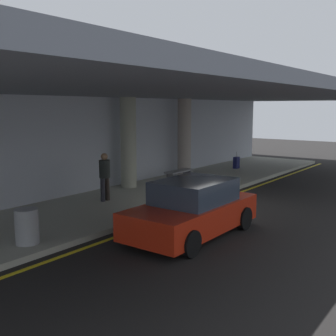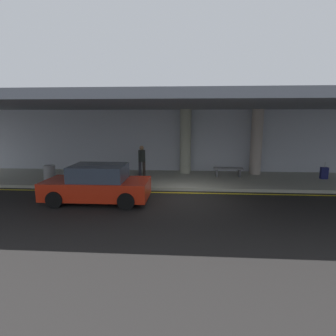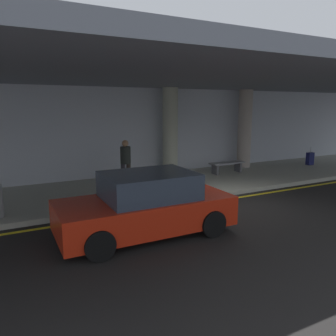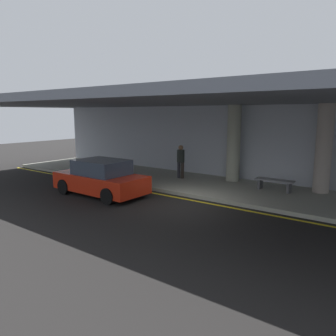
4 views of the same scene
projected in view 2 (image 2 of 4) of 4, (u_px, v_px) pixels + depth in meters
The scene contains 12 objects.
ground_plane at pixel (184, 197), 11.54m from camera, with size 60.00×60.00×0.00m, color black.
sidewalk at pixel (185, 179), 14.57m from camera, with size 26.00×4.20×0.15m, color #9D9D8E.
lane_stripe_yellow at pixel (185, 193), 12.22m from camera, with size 26.00×0.14×0.01m, color yellow.
support_column_far_left at pixel (185, 142), 15.64m from camera, with size 0.64×0.64×3.65m, color #999B87.
support_column_left_mid at pixel (256, 142), 15.37m from camera, with size 0.64×0.64×3.65m, color #A4978D.
ceiling_overhang at pixel (186, 105), 13.38m from camera, with size 28.00×13.20×0.30m, color slate.
terminal_back_wall at pixel (186, 142), 16.45m from camera, with size 26.00×0.30×3.80m, color #AFB5C0.
car_red at pixel (98, 184), 10.81m from camera, with size 4.10×1.92×1.50m.
traveler_with_luggage at pixel (142, 159), 14.94m from camera, with size 0.38×0.38×1.68m.
suitcase_upright_primary at pixel (324, 173), 14.33m from camera, with size 0.36×0.22×0.90m.
bench_metal at pixel (228, 170), 14.89m from camera, with size 1.60×0.50×0.48m.
trash_bin_steel at pixel (50, 174), 13.57m from camera, with size 0.56×0.56×0.85m, color gray.
Camera 2 is at (0.06, -11.15, 3.31)m, focal length 29.13 mm.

